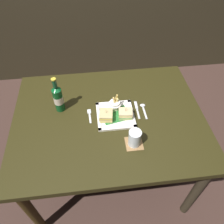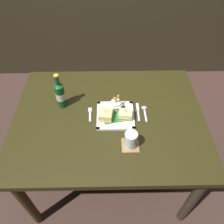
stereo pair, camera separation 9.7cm
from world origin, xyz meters
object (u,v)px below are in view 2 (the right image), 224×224
at_px(knife, 138,111).
at_px(beer_bottle, 60,94).
at_px(sandwich_half_left, 106,115).
at_px(spoon, 144,110).
at_px(square_plate, 115,115).
at_px(fork, 90,113).
at_px(sandwich_half_right, 125,115).
at_px(fries_cup, 116,104).
at_px(dining_table, 109,124).
at_px(water_glass, 131,140).

bearing_deg(knife, beer_bottle, 172.69).
xyz_separation_m(sandwich_half_left, spoon, (0.26, 0.07, -0.03)).
relative_size(square_plate, fork, 1.94).
bearing_deg(sandwich_half_right, fries_cup, 125.08).
bearing_deg(sandwich_half_left, fork, 156.90).
xyz_separation_m(dining_table, water_glass, (0.12, -0.23, 0.14)).
xyz_separation_m(sandwich_half_right, spoon, (0.13, 0.07, -0.03)).
height_order(square_plate, spoon, square_plate).
distance_m(square_plate, spoon, 0.20).
bearing_deg(dining_table, square_plate, -0.98).
xyz_separation_m(sandwich_half_right, fork, (-0.23, 0.04, -0.03)).
height_order(sandwich_half_right, fork, sandwich_half_right).
distance_m(dining_table, fries_cup, 0.16).
bearing_deg(square_plate, knife, 14.94).
xyz_separation_m(dining_table, square_plate, (0.04, -0.00, 0.09)).
bearing_deg(sandwich_half_left, beer_bottle, 156.81).
height_order(dining_table, square_plate, square_plate).
relative_size(sandwich_half_right, knife, 0.57).
height_order(dining_table, knife, knife).
bearing_deg(square_plate, dining_table, 179.02).
distance_m(square_plate, fork, 0.17).
distance_m(fork, knife, 0.32).
relative_size(sandwich_half_right, spoon, 0.68).
height_order(dining_table, water_glass, water_glass).
height_order(square_plate, fries_cup, fries_cup).
height_order(fries_cup, beer_bottle, beer_bottle).
xyz_separation_m(beer_bottle, knife, (0.51, -0.06, -0.10)).
bearing_deg(water_glass, fries_cup, 104.75).
relative_size(square_plate, spoon, 1.74).
bearing_deg(sandwich_half_left, spoon, 14.79).
xyz_separation_m(fries_cup, spoon, (0.19, -0.01, -0.04)).
bearing_deg(sandwich_half_right, sandwich_half_left, 180.00).
relative_size(sandwich_half_left, beer_bottle, 0.38).
relative_size(fries_cup, knife, 0.68).
bearing_deg(water_glass, square_plate, 109.46).
relative_size(sandwich_half_left, water_glass, 0.91).
xyz_separation_m(beer_bottle, fork, (0.19, -0.08, -0.10)).
relative_size(square_plate, fries_cup, 2.18).
xyz_separation_m(sandwich_half_left, water_glass, (0.14, -0.21, 0.02)).
distance_m(dining_table, square_plate, 0.10).
height_order(water_glass, spoon, water_glass).
xyz_separation_m(fries_cup, knife, (0.15, -0.02, -0.05)).
xyz_separation_m(sandwich_half_right, knife, (0.09, 0.06, -0.03)).
bearing_deg(fries_cup, fork, -167.51).
bearing_deg(fries_cup, knife, -8.41).
bearing_deg(spoon, water_glass, -112.68).
distance_m(sandwich_half_right, water_glass, 0.21).
bearing_deg(sandwich_half_left, square_plate, 17.94).
distance_m(sandwich_half_left, fries_cup, 0.11).
relative_size(square_plate, sandwich_half_right, 2.58).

